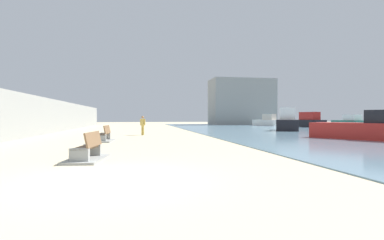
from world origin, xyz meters
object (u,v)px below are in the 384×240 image
(bench_far, at_px, (104,138))
(boat_far_right, at_px, (287,122))
(boat_outer, at_px, (267,121))
(boat_mid_bay, at_px, (381,129))
(bench_near, at_px, (87,154))
(boat_far_left, at_px, (306,121))
(boat_distant, at_px, (349,122))
(person_walking, at_px, (143,124))

(bench_far, height_order, boat_far_right, boat_far_right)
(boat_outer, bearing_deg, boat_far_right, -107.86)
(bench_far, distance_m, boat_mid_bay, 17.25)
(bench_near, bearing_deg, boat_far_left, 47.43)
(boat_far_right, bearing_deg, bench_far, -150.18)
(boat_distant, bearing_deg, boat_mid_bay, -126.13)
(person_walking, relative_size, boat_outer, 0.32)
(bench_far, height_order, boat_far_left, boat_far_left)
(boat_mid_bay, bearing_deg, boat_outer, 78.49)
(person_walking, height_order, boat_mid_bay, boat_mid_bay)
(bench_near, distance_m, boat_distant, 47.61)
(boat_distant, xyz_separation_m, boat_mid_bay, (-19.12, -26.20, 0.03))
(boat_outer, bearing_deg, boat_far_left, -58.87)
(bench_near, relative_size, person_walking, 1.40)
(boat_distant, bearing_deg, person_walking, -152.17)
(boat_outer, distance_m, boat_mid_bay, 29.57)
(boat_mid_bay, bearing_deg, person_walking, 150.13)
(boat_distant, distance_m, boat_mid_bay, 32.43)
(bench_far, relative_size, boat_outer, 0.44)
(bench_far, bearing_deg, boat_outer, 48.90)
(boat_far_right, height_order, boat_far_left, boat_far_right)
(bench_far, xyz_separation_m, boat_far_right, (17.74, 10.17, 0.69))
(boat_far_left, bearing_deg, boat_far_right, -129.98)
(bench_far, xyz_separation_m, boat_distant, (36.16, 23.52, 0.49))
(bench_far, distance_m, person_walking, 6.25)
(person_walking, bearing_deg, bench_far, -113.03)
(boat_distant, relative_size, boat_outer, 1.19)
(person_walking, bearing_deg, bench_near, -98.70)
(person_walking, bearing_deg, boat_far_right, 16.23)
(boat_outer, xyz_separation_m, boat_far_right, (-5.20, -16.13, 0.17))
(boat_far_left, bearing_deg, boat_outer, 121.13)
(boat_distant, xyz_separation_m, boat_outer, (-13.22, 2.78, 0.03))
(bench_far, distance_m, boat_outer, 34.90)
(boat_distant, distance_m, boat_outer, 13.51)
(bench_near, xyz_separation_m, boat_far_left, (26.07, 28.38, 0.60))
(bench_near, bearing_deg, boat_mid_bay, 17.25)
(bench_near, distance_m, boat_outer, 40.95)
(boat_mid_bay, bearing_deg, boat_far_left, 67.97)
(boat_outer, height_order, boat_mid_bay, boat_outer)
(boat_far_right, xyz_separation_m, boat_far_left, (8.68, 10.35, -0.09))
(bench_far, xyz_separation_m, boat_far_left, (26.42, 20.52, 0.60))
(boat_distant, distance_m, boat_far_right, 22.75)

